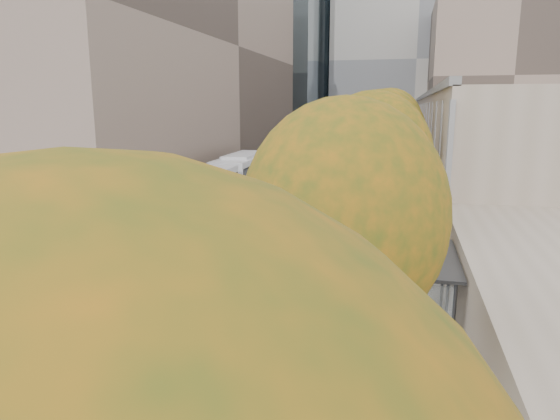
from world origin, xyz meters
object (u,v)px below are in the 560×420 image
(bus_shelter, at_px, (432,270))
(distant_car, at_px, (300,158))
(bus_near, at_px, (69,257))
(bus_far, at_px, (229,180))
(cyclist, at_px, (242,291))

(bus_shelter, relative_size, distant_car, 1.08)
(bus_shelter, height_order, bus_near, bus_near)
(bus_shelter, relative_size, bus_far, 0.23)
(bus_shelter, distance_m, bus_far, 23.70)
(distant_car, bearing_deg, bus_near, -73.13)
(bus_near, bearing_deg, bus_far, 91.57)
(bus_shelter, bearing_deg, bus_near, -179.80)
(cyclist, relative_size, distant_car, 0.52)
(bus_near, relative_size, bus_far, 0.98)
(bus_shelter, height_order, bus_far, bus_far)
(cyclist, bearing_deg, distant_car, 109.77)
(bus_near, distance_m, cyclist, 6.67)
(bus_far, relative_size, distant_car, 4.59)
(bus_near, relative_size, cyclist, 8.63)
(bus_shelter, xyz_separation_m, cyclist, (-6.27, 0.34, -1.40))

